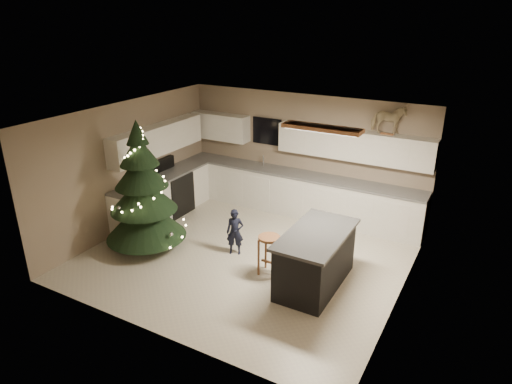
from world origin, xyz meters
TOP-DOWN VIEW (x-y plane):
  - ground_plane at (0.00, 0.00)m, footprint 5.50×5.50m
  - room_shell at (0.02, 0.00)m, footprint 5.52×5.02m
  - cabinetry at (-0.91, 1.65)m, footprint 5.50×3.20m
  - island at (1.45, -0.26)m, footprint 0.90×1.70m
  - bar_stool at (0.63, -0.33)m, footprint 0.37×0.37m
  - christmas_tree at (-1.85, -0.61)m, footprint 1.55×1.50m
  - toddler at (-0.24, -0.01)m, footprint 0.38×0.33m
  - rocking_horse at (1.78, 2.33)m, footprint 0.69×0.47m

SIDE VIEW (x-z plane):
  - ground_plane at x=0.00m, z-range 0.00..0.00m
  - toddler at x=-0.24m, z-range 0.00..0.88m
  - island at x=1.45m, z-range 0.00..0.95m
  - bar_stool at x=0.63m, z-range 0.18..0.88m
  - cabinetry at x=-0.91m, z-range -0.24..1.76m
  - christmas_tree at x=-1.85m, z-range -0.22..2.25m
  - room_shell at x=0.02m, z-range 0.44..3.05m
  - rocking_horse at x=1.78m, z-range 2.01..2.57m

